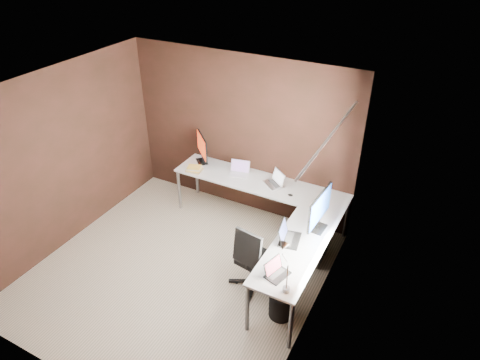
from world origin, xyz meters
name	(u,v)px	position (x,y,z in m)	size (l,w,h in m)	color
room	(198,197)	(0.34, 0.07, 1.28)	(3.60, 3.60, 2.50)	beige
desk	(269,207)	(0.84, 1.04, 0.68)	(2.65, 2.25, 0.73)	silver
drawer_pedestal	(310,237)	(1.43, 1.15, 0.30)	(0.42, 0.50, 0.60)	silver
monitor_left	(202,147)	(-0.58, 1.62, 0.99)	(0.40, 0.40, 0.47)	black
monitor_right	(320,209)	(1.59, 0.84, 1.03)	(0.17, 0.65, 0.53)	black
laptop_white	(239,171)	(0.10, 1.57, 0.77)	(0.33, 0.27, 0.20)	silver
laptop_silver	(275,182)	(0.71, 1.55, 0.78)	(0.37, 0.35, 0.20)	silver
laptop_black_big	(287,237)	(1.34, 0.46, 0.78)	(0.30, 0.37, 0.22)	black
laptop_black_small	(276,271)	(1.45, -0.14, 0.77)	(0.26, 0.31, 0.18)	black
book_stack	(194,169)	(-0.55, 1.32, 0.76)	(0.25, 0.22, 0.07)	#A08656
mouse_left	(190,169)	(-0.62, 1.32, 0.74)	(0.08, 0.05, 0.03)	black
mouse_corner	(290,195)	(1.02, 1.36, 0.74)	(0.07, 0.05, 0.03)	black
desk_lamp	(284,261)	(1.58, -0.26, 1.08)	(0.19, 0.21, 0.56)	slate
office_chair	(254,269)	(1.01, 0.26, 0.28)	(0.53, 0.54, 0.95)	black
wastebasket	(281,305)	(1.50, -0.03, 0.17)	(0.29, 0.29, 0.33)	black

